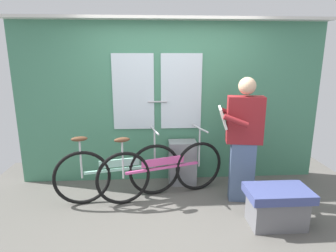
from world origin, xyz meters
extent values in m
cube|color=#56544F|center=(0.00, 0.00, -0.02)|extent=(5.51, 3.80, 0.04)
cube|color=#427F60|center=(0.00, 1.10, 1.18)|extent=(4.51, 0.08, 2.36)
cube|color=silver|center=(-0.55, 1.05, 1.37)|extent=(0.60, 0.02, 1.10)
cube|color=silver|center=(0.15, 1.05, 1.37)|extent=(0.60, 0.02, 1.10)
cylinder|color=#B2B2B7|center=(-0.20, 1.03, 1.23)|extent=(0.28, 0.02, 0.02)
cube|color=silver|center=(0.00, 1.00, 2.38)|extent=(4.51, 0.28, 0.04)
torus|color=black|center=(-0.26, 0.54, 0.36)|extent=(0.72, 0.20, 0.73)
torus|color=black|center=(-1.19, 0.33, 0.36)|extent=(0.72, 0.20, 0.73)
cube|color=#9EDBC6|center=(-0.73, 0.44, 0.42)|extent=(0.90, 0.23, 0.03)
cube|color=#9EDBC6|center=(-0.73, 0.44, 0.52)|extent=(0.52, 0.14, 0.10)
cylinder|color=#B7B7BC|center=(-1.19, 0.33, 0.62)|extent=(0.02, 0.02, 0.52)
ellipsoid|color=brown|center=(-1.19, 0.33, 0.89)|extent=(0.21, 0.13, 0.06)
cylinder|color=#B7B7BC|center=(-0.26, 0.54, 0.64)|extent=(0.02, 0.02, 0.56)
cylinder|color=#B7B7BC|center=(-0.26, 0.54, 0.93)|extent=(0.12, 0.43, 0.02)
torus|color=black|center=(0.37, 0.65, 0.36)|extent=(0.69, 0.27, 0.71)
torus|color=black|center=(-0.67, 0.30, 0.36)|extent=(0.69, 0.27, 0.71)
cube|color=#D14C93|center=(-0.15, 0.47, 0.42)|extent=(0.99, 0.36, 0.03)
cube|color=#D14C93|center=(-0.15, 0.47, 0.51)|extent=(0.58, 0.22, 0.10)
cylinder|color=#B7B7BC|center=(-0.67, 0.30, 0.62)|extent=(0.02, 0.02, 0.52)
ellipsoid|color=brown|center=(-0.67, 0.30, 0.87)|extent=(0.22, 0.15, 0.06)
cylinder|color=#B7B7BC|center=(0.37, 0.65, 0.64)|extent=(0.02, 0.02, 0.56)
cylinder|color=#B7B7BC|center=(0.37, 0.65, 0.91)|extent=(0.16, 0.42, 0.02)
cube|color=slate|center=(0.89, 0.33, 0.40)|extent=(0.34, 0.23, 0.80)
cube|color=maroon|center=(0.89, 0.33, 1.10)|extent=(0.48, 0.27, 0.60)
sphere|color=tan|center=(0.89, 0.33, 1.53)|extent=(0.22, 0.22, 0.22)
cube|color=silver|center=(0.61, 0.37, 1.13)|extent=(0.17, 0.35, 0.26)
cylinder|color=maroon|center=(0.71, 0.15, 1.13)|extent=(0.31, 0.12, 0.17)
cylinder|color=maroon|center=(0.78, 0.55, 1.13)|extent=(0.31, 0.12, 0.17)
cube|color=gray|center=(0.16, 0.88, 0.33)|extent=(0.40, 0.28, 0.66)
cube|color=#3D477F|center=(1.10, -0.30, 0.40)|extent=(0.70, 0.44, 0.10)
cube|color=slate|center=(1.10, -0.30, 0.17)|extent=(0.60, 0.36, 0.35)
camera|label=1|loc=(-0.31, -3.14, 1.90)|focal=30.69mm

